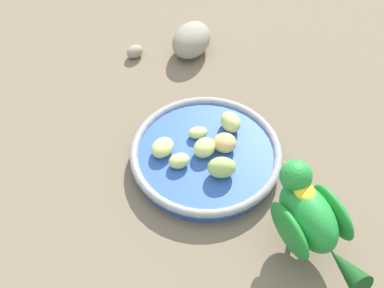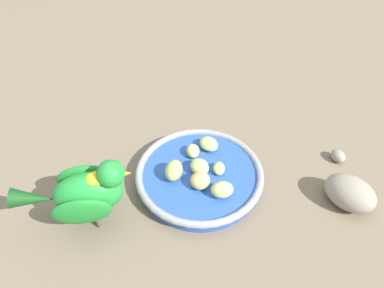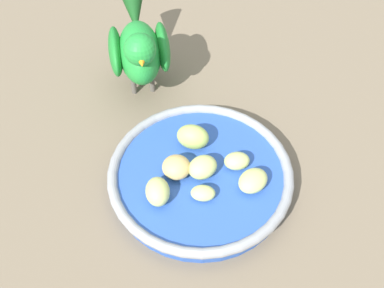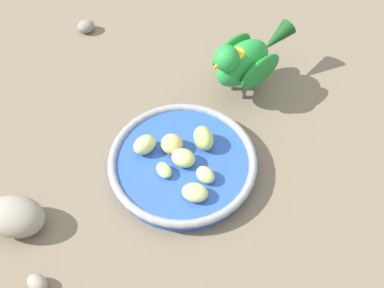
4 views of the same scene
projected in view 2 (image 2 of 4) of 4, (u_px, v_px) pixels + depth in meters
name	position (u px, v px, depth m)	size (l,w,h in m)	color
ground_plane	(199.00, 173.00, 0.61)	(4.00, 4.00, 0.00)	#756651
feeding_bowl	(200.00, 175.00, 0.59)	(0.22, 0.22, 0.03)	#2D56B7
apple_piece_0	(193.00, 151.00, 0.60)	(0.03, 0.02, 0.02)	#C6D17A
apple_piece_1	(203.00, 180.00, 0.55)	(0.03, 0.03, 0.02)	tan
apple_piece_2	(222.00, 190.00, 0.54)	(0.04, 0.03, 0.03)	#C6D17A
apple_piece_3	(219.00, 168.00, 0.58)	(0.03, 0.02, 0.02)	#C6D17A
apple_piece_4	(209.00, 144.00, 0.62)	(0.04, 0.03, 0.02)	#C6D17A
apple_piece_5	(199.00, 167.00, 0.57)	(0.03, 0.03, 0.02)	#C6D17A
apple_piece_6	(174.00, 170.00, 0.56)	(0.04, 0.03, 0.03)	#B2CC66
parrot	(86.00, 192.00, 0.49)	(0.17, 0.09, 0.12)	#59544C
rock_large	(350.00, 193.00, 0.54)	(0.08, 0.06, 0.05)	gray
pebble_1	(338.00, 156.00, 0.62)	(0.03, 0.02, 0.02)	gray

